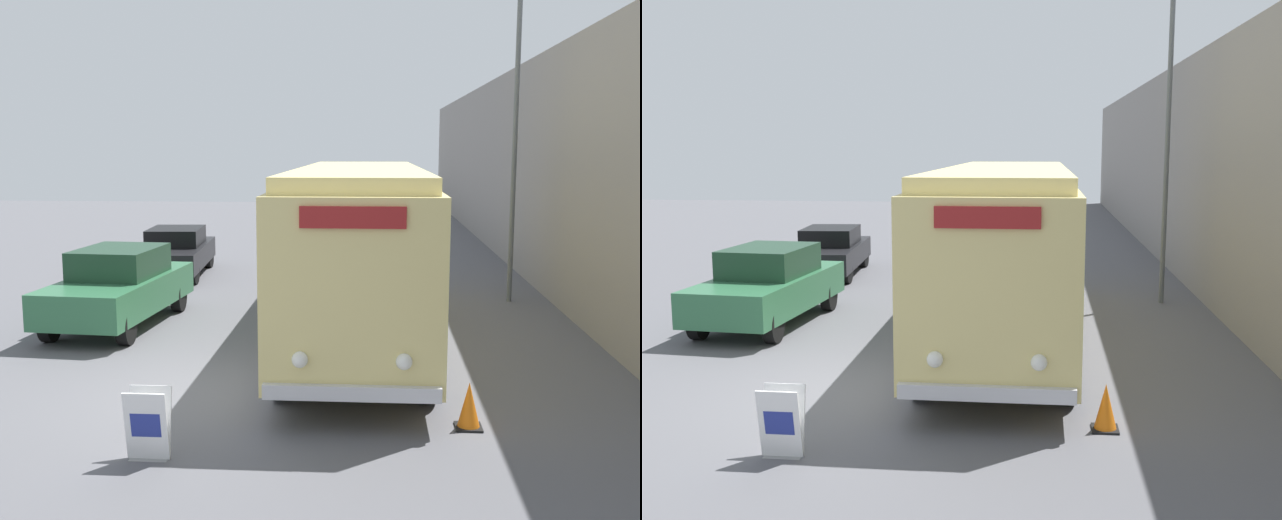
% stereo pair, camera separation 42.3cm
% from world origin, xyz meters
% --- Properties ---
extents(ground_plane, '(80.00, 80.00, 0.00)m').
position_xyz_m(ground_plane, '(0.00, 0.00, 0.00)').
color(ground_plane, '#56565B').
extents(building_wall_right, '(0.30, 60.00, 6.21)m').
position_xyz_m(building_wall_right, '(6.90, 10.00, 3.10)').
color(building_wall_right, gray).
rests_on(building_wall_right, ground_plane).
extents(vintage_bus, '(2.47, 10.58, 3.38)m').
position_xyz_m(vintage_bus, '(2.12, 3.74, 1.89)').
color(vintage_bus, black).
rests_on(vintage_bus, ground_plane).
extents(sign_board, '(0.52, 0.33, 0.88)m').
position_xyz_m(sign_board, '(-0.32, -2.42, 0.43)').
color(sign_board, gray).
rests_on(sign_board, ground_plane).
extents(streetlamp, '(0.36, 0.36, 7.77)m').
position_xyz_m(streetlamp, '(5.75, 7.43, 4.91)').
color(streetlamp, '#595E60').
rests_on(streetlamp, ground_plane).
extents(parked_car_near, '(2.19, 4.52, 1.65)m').
position_xyz_m(parked_car_near, '(-2.98, 4.33, 0.84)').
color(parked_car_near, black).
rests_on(parked_car_near, ground_plane).
extents(parked_car_mid, '(2.06, 4.42, 1.40)m').
position_xyz_m(parked_car_mid, '(-3.39, 10.52, 0.71)').
color(parked_car_mid, black).
rests_on(parked_car_mid, ground_plane).
extents(traffic_cone, '(0.36, 0.36, 0.64)m').
position_xyz_m(traffic_cone, '(3.70, -1.12, 0.31)').
color(traffic_cone, black).
rests_on(traffic_cone, ground_plane).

